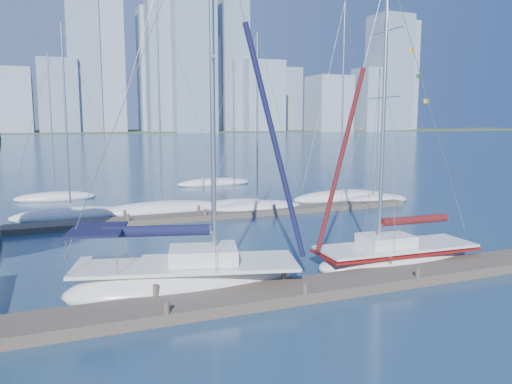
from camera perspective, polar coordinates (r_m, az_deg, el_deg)
name	(u,v)px	position (r m, az deg, el deg)	size (l,w,h in m)	color
ground	(294,296)	(19.19, 4.35, -11.79)	(700.00, 700.00, 0.00)	#172F49
near_dock	(294,291)	(19.12, 4.36, -11.22)	(26.00, 2.00, 0.40)	#4A3F36
far_dock	(216,215)	(34.28, -4.57, -2.62)	(30.00, 1.80, 0.36)	#4A3F36
far_shore	(67,132)	(336.31, -20.81, 6.40)	(800.00, 100.00, 1.50)	#38472D
sailboat_navy	(187,260)	(19.68, -7.92, -7.71)	(9.67, 5.28, 15.65)	white
sailboat_maroon	(396,242)	(23.62, 15.72, -5.49)	(8.04, 2.92, 13.50)	white
bg_boat_0	(71,214)	(36.15, -20.40, -2.41)	(8.09, 3.91, 13.23)	white
bg_boat_1	(162,209)	(36.59, -10.69, -1.87)	(9.18, 2.51, 15.84)	white
bg_boat_2	(234,205)	(37.92, -2.50, -1.48)	(6.17, 2.42, 11.28)	white
bg_boat_3	(257,208)	(36.19, 0.15, -1.86)	(7.26, 2.85, 13.03)	white
bg_boat_4	(340,197)	(42.21, 9.62, -0.51)	(9.03, 4.66, 16.37)	white
bg_boat_5	(376,200)	(41.43, 13.50, -0.88)	(6.31, 3.00, 10.94)	white
bg_boat_6	(55,197)	(45.16, -21.94, -0.52)	(6.77, 4.11, 12.41)	white
bg_boat_7	(214,183)	(51.83, -4.83, 1.07)	(7.94, 3.07, 12.29)	white
skyline	(107,71)	(309.56, -16.71, 13.09)	(502.94, 51.31, 108.97)	#7E93A3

